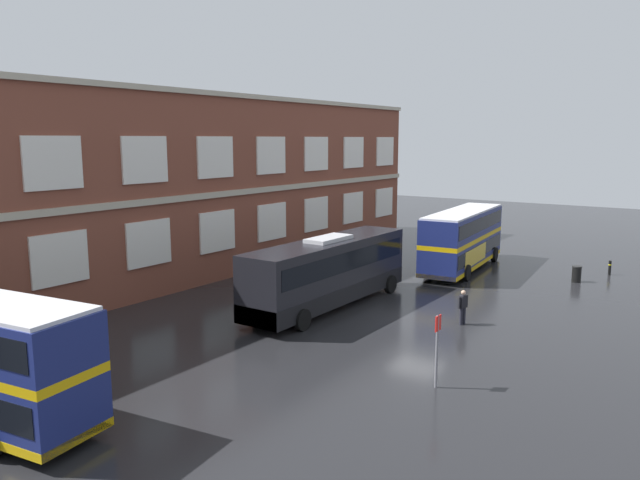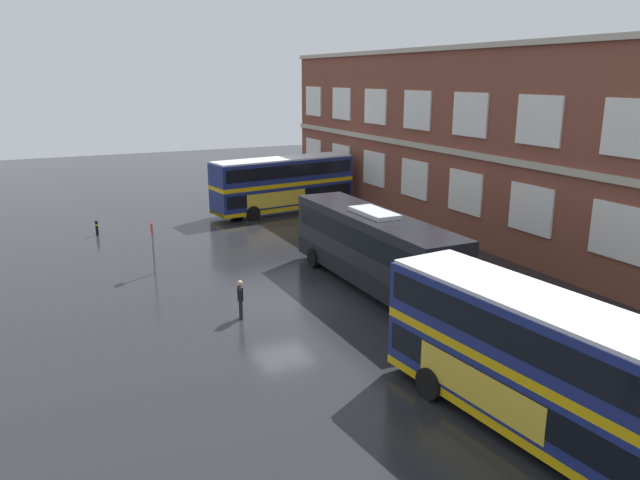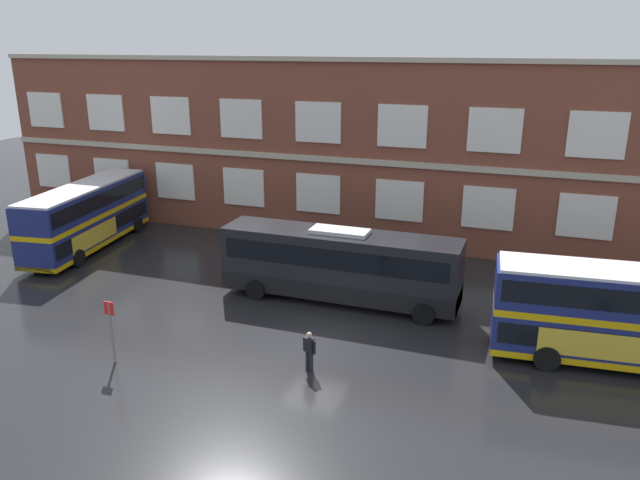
# 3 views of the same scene
# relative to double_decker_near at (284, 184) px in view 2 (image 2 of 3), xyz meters

# --- Properties ---
(ground_plane) EXTENTS (120.00, 120.00, 0.00)m
(ground_plane) POSITION_rel_double_decker_near_xyz_m (18.15, -5.57, -2.15)
(ground_plane) COLOR black
(brick_terminal_building) EXTENTS (53.60, 8.19, 11.74)m
(brick_terminal_building) POSITION_rel_double_decker_near_xyz_m (15.89, 10.41, 3.57)
(brick_terminal_building) COLOR brown
(brick_terminal_building) RESTS_ON ground
(double_decker_near) EXTENTS (4.08, 11.25, 4.07)m
(double_decker_near) POSITION_rel_double_decker_near_xyz_m (0.00, 0.00, 0.00)
(double_decker_near) COLOR navy
(double_decker_near) RESTS_ON ground
(double_decker_middle) EXTENTS (11.19, 3.60, 4.07)m
(double_decker_middle) POSITION_rel_double_decker_near_xyz_m (30.82, -4.84, 0.00)
(double_decker_middle) COLOR navy
(double_decker_middle) RESTS_ON ground
(touring_coach) EXTENTS (12.01, 2.89, 3.80)m
(touring_coach) POSITION_rel_double_decker_near_xyz_m (17.64, -2.60, -0.24)
(touring_coach) COLOR black
(touring_coach) RESTS_ON ground
(waiting_passenger) EXTENTS (0.63, 0.36, 1.70)m
(waiting_passenger) POSITION_rel_double_decker_near_xyz_m (18.73, -9.69, -1.22)
(waiting_passenger) COLOR black
(waiting_passenger) RESTS_ON ground
(bus_stand_flag) EXTENTS (0.44, 0.10, 2.70)m
(bus_stand_flag) POSITION_rel_double_decker_near_xyz_m (10.94, -11.79, -0.51)
(bus_stand_flag) COLOR slate
(bus_stand_flag) RESTS_ON ground
(safety_bollard_west) EXTENTS (0.19, 0.19, 0.95)m
(safety_bollard_west) POSITION_rel_double_decker_near_xyz_m (1.36, -13.58, -1.66)
(safety_bollard_west) COLOR black
(safety_bollard_west) RESTS_ON ground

